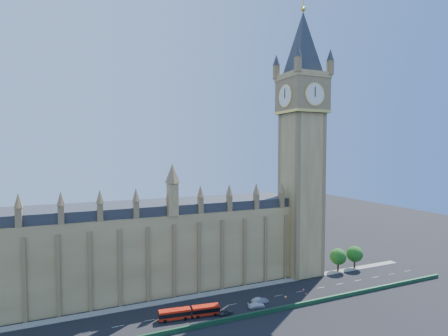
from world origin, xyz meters
name	(u,v)px	position (x,y,z in m)	size (l,w,h in m)	color
ground	(219,307)	(0.00, 0.00, 0.00)	(400.00, 400.00, 0.00)	black
palace_westminster	(119,249)	(-25.00, 22.00, 13.86)	(120.00, 20.00, 28.00)	olive
elizabeth_tower	(302,124)	(38.00, 13.99, 54.56)	(20.59, 20.59, 105.00)	olive
bridge_parapet	(232,319)	(0.00, -9.00, 0.60)	(160.00, 0.60, 1.20)	#1E4C2D
kerb_north	(207,294)	(0.00, 9.50, 0.08)	(160.00, 3.00, 0.16)	gray
tree_east_near	(338,256)	(52.22, 10.08, 5.64)	(6.00, 6.00, 8.50)	#382619
tree_east_far	(355,254)	(60.22, 10.08, 5.64)	(6.00, 6.00, 8.50)	#382619
red_bus	(189,313)	(-9.79, -2.89, 1.47)	(16.56, 4.36, 2.79)	red
car_grey	(226,312)	(-0.15, -5.02, 0.70)	(1.65, 4.10, 1.40)	#3A3C41
car_silver	(260,300)	(12.00, -2.50, 0.83)	(1.75, 5.01, 1.65)	#919398
car_white	(256,305)	(9.69, -4.55, 0.72)	(2.01, 4.94, 1.43)	white
cone_a	(304,290)	(29.20, -0.13, 0.39)	(0.58, 0.58, 0.80)	black
cone_b	(306,294)	(27.97, -3.07, 0.33)	(0.53, 0.53, 0.67)	black
cone_c	(285,297)	(20.81, -2.25, 0.38)	(0.63, 0.63, 0.76)	black
cone_d	(286,297)	(21.10, -2.42, 0.36)	(0.50, 0.50, 0.74)	black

